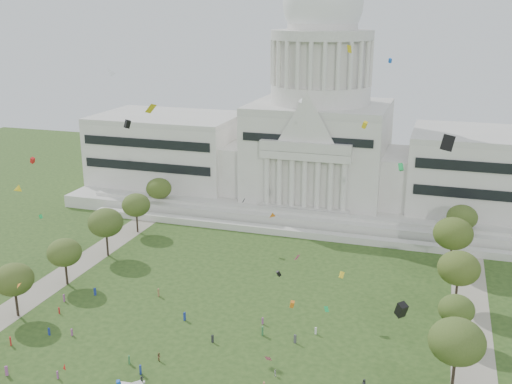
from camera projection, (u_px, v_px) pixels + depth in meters
capitol at (319, 140)px, 197.33m from camera, size 160.00×64.50×91.30m
path_left at (43, 289)px, 141.34m from camera, size 8.00×160.00×0.04m
path_right at (473, 356)px, 113.56m from camera, size 8.00×160.00×0.04m
row_tree_l_2 at (14, 279)px, 126.45m from camera, size 8.42×8.42×11.97m
row_tree_r_2 at (457, 342)px, 100.42m from camera, size 9.55×9.55×13.58m
row_tree_l_3 at (64, 253)px, 141.42m from camera, size 8.12×8.12×11.55m
row_tree_r_3 at (456, 310)px, 116.66m from camera, size 7.01×7.01×9.98m
row_tree_l_4 at (106, 223)px, 157.97m from camera, size 9.29×9.29×13.21m
row_tree_r_4 at (459, 268)px, 130.11m from camera, size 9.19×9.19×13.06m
row_tree_l_5 at (136, 205)px, 175.55m from camera, size 8.33×8.33×11.85m
row_tree_r_5 at (453, 234)px, 148.69m from camera, size 9.82×9.82×13.96m
row_tree_l_6 at (159, 188)px, 192.61m from camera, size 8.19×8.19×11.64m
row_tree_r_6 at (462, 217)px, 164.76m from camera, size 8.42×8.42×11.97m
person_0 at (364, 384)px, 103.71m from camera, size 1.05×1.01×1.82m
person_5 at (142, 380)px, 104.85m from camera, size 1.13×1.63×1.64m
person_8 at (159, 357)px, 112.02m from camera, size 0.95×0.89×1.67m
person_10 at (275, 373)px, 107.27m from camera, size 0.43×0.78×1.33m
distant_crowd at (143, 344)px, 116.16m from camera, size 57.63×41.30×1.95m
kite_swarm at (190, 216)px, 98.69m from camera, size 80.22×106.67×54.60m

